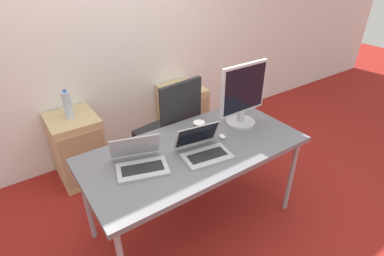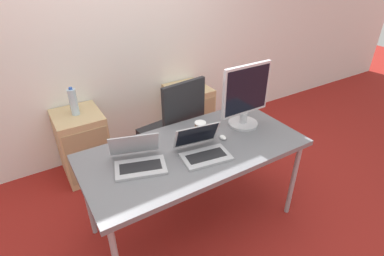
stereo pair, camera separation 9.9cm
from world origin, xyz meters
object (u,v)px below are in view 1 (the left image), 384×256
coffee_cup_white (210,131)px  coffee_cup_brown (199,127)px  office_chair (170,141)px  laptop_right (140,161)px  mouse (222,137)px  water_bottle (68,105)px  laptop_left (203,149)px  monitor (243,96)px  cabinet_left (78,148)px  cabinet_right (183,114)px

coffee_cup_white → coffee_cup_brown: bearing=107.2°
office_chair → coffee_cup_white: office_chair is taller
laptop_right → mouse: bearing=-3.4°
office_chair → laptop_right: size_ratio=2.82×
water_bottle → laptop_right: (0.16, -1.16, -0.00)m
laptop_right → coffee_cup_white: (0.62, 0.04, 0.00)m
office_chair → laptop_left: 0.89m
laptop_right → mouse: (0.68, -0.04, -0.03)m
laptop_left → coffee_cup_white: laptop_left is taller
mouse → monitor: bearing=19.3°
office_chair → mouse: size_ratio=16.76×
office_chair → coffee_cup_brown: size_ratio=11.74×
cabinet_left → laptop_right: laptop_right is taller
mouse → coffee_cup_brown: bearing=117.8°
laptop_left → laptop_right: 0.45m
cabinet_right → water_bottle: 1.34m
water_bottle → coffee_cup_white: (0.78, -1.13, 0.00)m
mouse → coffee_cup_white: size_ratio=0.68×
cabinet_left → coffee_cup_brown: coffee_cup_brown is taller
monitor → laptop_left: bearing=-160.7°
laptop_left → monitor: size_ratio=0.70×
water_bottle → cabinet_left: bearing=-90.0°
water_bottle → monitor: 1.59m
laptop_left → coffee_cup_white: bearing=41.2°
mouse → coffee_cup_brown: 0.20m
cabinet_right → coffee_cup_brown: (-0.50, -1.02, 0.48)m
monitor → coffee_cup_white: (-0.35, -0.02, -0.21)m
cabinet_right → cabinet_left: bearing=180.0°
laptop_right → coffee_cup_brown: bearing=13.2°
water_bottle → coffee_cup_brown: (0.75, -1.02, 0.00)m
cabinet_left → laptop_left: (0.60, -1.29, 0.48)m
cabinet_left → water_bottle: size_ratio=2.51×
cabinet_right → laptop_left: 1.52m
office_chair → laptop_left: office_chair is taller
coffee_cup_brown → laptop_left: bearing=-120.0°
water_bottle → coffee_cup_white: bearing=-55.2°
office_chair → monitor: size_ratio=2.10×
office_chair → laptop_right: bearing=-133.1°
laptop_left → monitor: (0.53, 0.19, 0.21)m
cabinet_left → water_bottle: bearing=90.0°
cabinet_right → water_bottle: size_ratio=2.51×
cabinet_left → water_bottle: 0.48m
laptop_right → monitor: bearing=3.5°
cabinet_right → mouse: (-0.41, -1.20, 0.45)m
office_chair → water_bottle: (-0.76, 0.52, 0.41)m
cabinet_left → laptop_right: 1.26m
laptop_right → coffee_cup_white: 0.62m
cabinet_left → monitor: monitor is taller
cabinet_left → laptop_left: 1.50m
monitor → laptop_right: bearing=-176.5°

